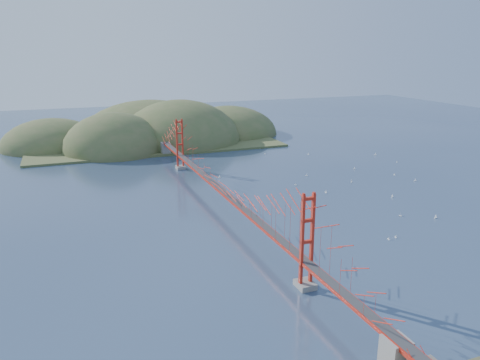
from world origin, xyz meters
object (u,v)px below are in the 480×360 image
object	(u,v)px
sailboat_1	(295,185)
bridge	(222,170)
sailboat_2	(436,217)
sailboat_0	(396,237)

from	to	relation	value
sailboat_1	bridge	bearing A→B (deg)	-156.42
sailboat_2	sailboat_1	bearing A→B (deg)	116.29
sailboat_2	sailboat_0	world-z (taller)	sailboat_2
bridge	sailboat_2	world-z (taller)	bridge
sailboat_2	sailboat_0	size ratio (longest dim) A/B	1.22
bridge	sailboat_0	distance (m)	30.27
sailboat_0	sailboat_1	world-z (taller)	sailboat_1
sailboat_0	sailboat_1	distance (m)	29.99
bridge	sailboat_2	bearing A→B (deg)	-29.02
bridge	sailboat_0	world-z (taller)	bridge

